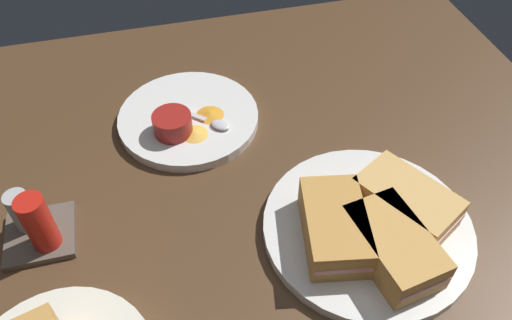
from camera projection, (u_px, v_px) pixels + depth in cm
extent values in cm
cube|color=#4C331E|center=(265.00, 238.00, 69.68)|extent=(110.00, 110.00, 3.00)
cylinder|color=silver|center=(367.00, 228.00, 68.03)|extent=(28.06, 28.06, 1.60)
cube|color=#C68C42|center=(335.00, 226.00, 64.35)|extent=(14.19, 9.88, 4.80)
cube|color=#DB938E|center=(335.00, 226.00, 64.35)|extent=(14.33, 9.33, 0.80)
cube|color=tan|center=(393.00, 246.00, 62.31)|extent=(14.06, 9.61, 4.80)
cube|color=#DB938E|center=(393.00, 246.00, 62.31)|extent=(14.22, 9.05, 0.80)
cube|color=tan|center=(406.00, 202.00, 67.06)|extent=(15.06, 13.00, 4.80)
cube|color=#DB938E|center=(406.00, 202.00, 67.06)|extent=(14.98, 12.60, 0.80)
cylinder|color=#0C144C|center=(416.00, 207.00, 66.87)|extent=(7.64, 7.64, 4.23)
cylinder|color=black|center=(419.00, 198.00, 65.62)|extent=(6.27, 6.27, 0.60)
cube|color=silver|center=(342.00, 230.00, 66.60)|extent=(0.88, 5.51, 0.40)
ellipsoid|color=silver|center=(381.00, 221.00, 67.38)|extent=(2.25, 3.23, 0.80)
cylinder|color=silver|center=(189.00, 118.00, 83.15)|extent=(22.90, 22.90, 1.60)
cylinder|color=maroon|center=(172.00, 124.00, 78.59)|extent=(6.12, 6.12, 3.31)
cylinder|color=olive|center=(171.00, 118.00, 77.68)|extent=(5.02, 5.02, 0.60)
cube|color=silver|center=(192.00, 115.00, 82.16)|extent=(4.34, 4.57, 0.40)
ellipsoid|color=silver|center=(220.00, 125.00, 80.25)|extent=(3.79, 3.84, 0.80)
cone|color=gold|center=(195.00, 133.00, 79.15)|extent=(5.88, 5.88, 0.60)
cone|color=orange|center=(210.00, 114.00, 82.24)|extent=(6.39, 6.39, 0.60)
cone|color=gold|center=(165.00, 122.00, 80.83)|extent=(5.82, 5.82, 0.60)
cube|color=brown|center=(41.00, 235.00, 67.65)|extent=(9.00, 9.00, 1.00)
cylinder|color=red|center=(38.00, 223.00, 63.20)|extent=(3.60, 3.60, 8.50)
cylinder|color=#B2B2B2|center=(22.00, 211.00, 66.05)|extent=(3.00, 3.00, 6.00)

